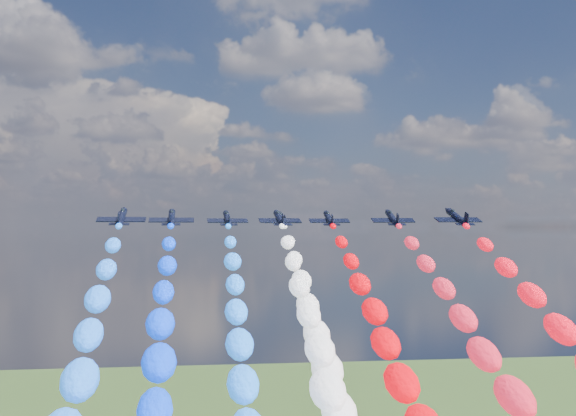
{
  "coord_description": "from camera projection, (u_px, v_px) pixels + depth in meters",
  "views": [
    {
      "loc": [
        -18.08,
        -136.47,
        102.47
      ],
      "look_at": [
        0.0,
        4.0,
        106.22
      ],
      "focal_mm": 44.67,
      "sensor_mm": 36.0,
      "label": 1
    }
  ],
  "objects": [
    {
      "name": "trail_4",
      "position": [
        331.0,
        406.0,
        103.26
      ],
      "size": [
        6.35,
        115.52,
        58.42
      ],
      "primitive_type": null,
      "color": "silver"
    },
    {
      "name": "jet_7",
      "position": [
        457.0,
        218.0,
        133.56
      ],
      "size": [
        9.19,
        12.14,
        6.13
      ],
      "primitive_type": null,
      "rotation": [
        0.33,
        0.0,
        0.05
      ],
      "color": "black"
    },
    {
      "name": "jet_5",
      "position": [
        329.0,
        219.0,
        153.58
      ],
      "size": [
        8.81,
        11.87,
        6.13
      ],
      "primitive_type": null,
      "rotation": [
        0.33,
        0.0,
        -0.02
      ],
      "color": "black"
    },
    {
      "name": "jet_0",
      "position": [
        122.0,
        217.0,
        128.08
      ],
      "size": [
        8.75,
        11.83,
        6.13
      ],
      "primitive_type": null,
      "rotation": [
        0.33,
        0.0,
        -0.01
      ],
      "color": "black"
    },
    {
      "name": "jet_4",
      "position": [
        282.0,
        219.0,
        162.68
      ],
      "size": [
        8.99,
        12.0,
        6.13
      ],
      "primitive_type": null,
      "rotation": [
        0.33,
        0.0,
        0.04
      ],
      "color": "black"
    },
    {
      "name": "jet_2",
      "position": [
        227.0,
        219.0,
        152.57
      ],
      "size": [
        9.13,
        12.1,
        6.13
      ],
      "primitive_type": null,
      "rotation": [
        0.33,
        0.0,
        0.05
      ],
      "color": "black"
    },
    {
      "name": "jet_1",
      "position": [
        172.0,
        218.0,
        138.31
      ],
      "size": [
        8.68,
        11.78,
        6.13
      ],
      "primitive_type": null,
      "rotation": [
        0.33,
        0.0,
        0.01
      ],
      "color": "black"
    },
    {
      "name": "jet_3",
      "position": [
        279.0,
        218.0,
        148.41
      ],
      "size": [
        9.22,
        12.16,
        6.13
      ],
      "primitive_type": null,
      "rotation": [
        0.33,
        0.0,
        0.06
      ],
      "color": "black"
    },
    {
      "name": "jet_6",
      "position": [
        392.0,
        218.0,
        144.89
      ],
      "size": [
        8.89,
        11.93,
        6.13
      ],
      "primitive_type": null,
      "rotation": [
        0.33,
        0.0,
        -0.03
      ],
      "color": "black"
    }
  ]
}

